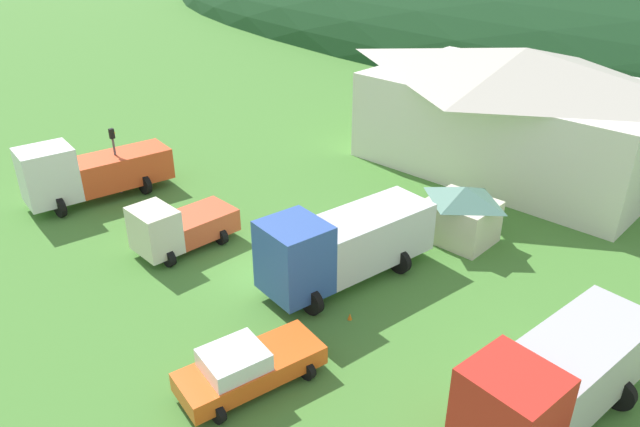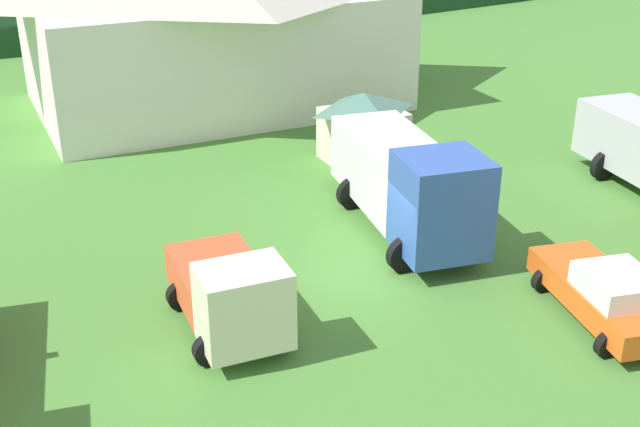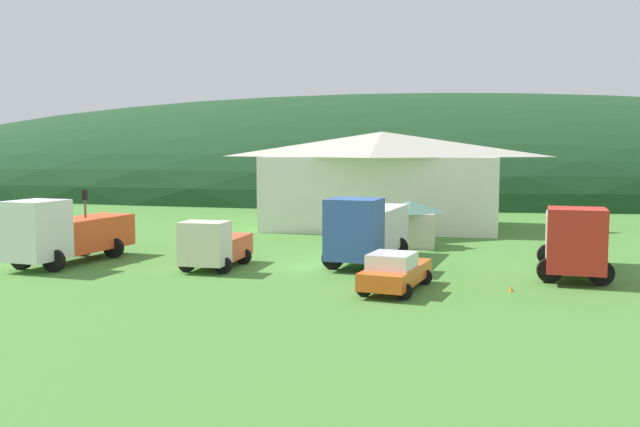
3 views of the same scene
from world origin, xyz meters
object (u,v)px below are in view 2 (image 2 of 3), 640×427
(box_truck_blue, at_px, (409,182))
(depot_building, at_px, (213,27))
(play_shed_cream, at_px, (363,126))
(traffic_cone_near_pickup, at_px, (491,243))
(light_truck_cream, at_px, (231,293))
(service_pickup_orange, at_px, (606,293))

(box_truck_blue, bearing_deg, depot_building, -168.33)
(depot_building, relative_size, play_shed_cream, 5.60)
(traffic_cone_near_pickup, bearing_deg, depot_building, 99.20)
(box_truck_blue, relative_size, traffic_cone_near_pickup, 14.94)
(light_truck_cream, relative_size, box_truck_blue, 0.59)
(depot_building, bearing_deg, box_truck_blue, -86.83)
(play_shed_cream, height_order, traffic_cone_near_pickup, play_shed_cream)
(depot_building, distance_m, light_truck_cream, 21.13)
(depot_building, xyz_separation_m, service_pickup_orange, (2.91, -23.66, -2.90))
(service_pickup_orange, distance_m, traffic_cone_near_pickup, 5.15)
(play_shed_cream, xyz_separation_m, box_truck_blue, (-1.83, -6.51, 0.35))
(light_truck_cream, bearing_deg, depot_building, 165.08)
(depot_building, distance_m, play_shed_cream, 10.82)
(box_truck_blue, relative_size, service_pickup_orange, 1.59)
(depot_building, relative_size, light_truck_cream, 3.70)
(play_shed_cream, height_order, light_truck_cream, play_shed_cream)
(play_shed_cream, bearing_deg, service_pickup_orange, -89.33)
(depot_building, bearing_deg, play_shed_cream, -74.91)
(box_truck_blue, distance_m, service_pickup_orange, 7.28)
(light_truck_cream, height_order, service_pickup_orange, light_truck_cream)
(service_pickup_orange, xyz_separation_m, traffic_cone_near_pickup, (0.10, 5.08, -0.83))
(depot_building, height_order, play_shed_cream, depot_building)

